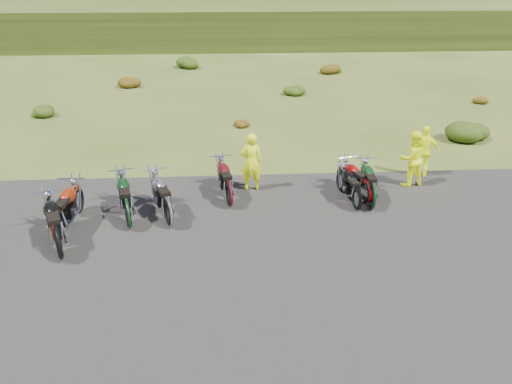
{
  "coord_description": "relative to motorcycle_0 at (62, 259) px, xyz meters",
  "views": [
    {
      "loc": [
        -0.92,
        -10.67,
        6.21
      ],
      "look_at": [
        -0.25,
        0.6,
        0.99
      ],
      "focal_mm": 35.0,
      "sensor_mm": 36.0,
      "label": 1
    }
  ],
  "objects": [
    {
      "name": "person_right_b",
      "position": [
        10.02,
        4.31,
        0.81
      ],
      "size": [
        1.03,
        0.7,
        1.63
      ],
      "primitive_type": "imported",
      "rotation": [
        0.0,
        0.0,
        2.79
      ],
      "color": "#F0FC0D",
      "rests_on": "ground"
    },
    {
      "name": "shrub_1",
      "position": [
        -4.29,
        11.96,
        0.31
      ],
      "size": [
        1.03,
        1.03,
        0.61
      ],
      "primitive_type": "ellipsoid",
      "color": "#1F380E",
      "rests_on": "ground"
    },
    {
      "name": "motorcycle_1",
      "position": [
        -0.23,
        0.8,
        0.0
      ],
      "size": [
        0.85,
        2.25,
        1.16
      ],
      "primitive_type": null,
      "rotation": [
        0.0,
        0.0,
        1.52
      ],
      "color": "maroon",
      "rests_on": "ground"
    },
    {
      "name": "shrub_7",
      "position": [
        13.11,
        7.76,
        0.46
      ],
      "size": [
        1.56,
        1.56,
        0.92
      ],
      "primitive_type": "ellipsoid",
      "color": "#1F380E",
      "rests_on": "ground"
    },
    {
      "name": "shrub_5",
      "position": [
        7.31,
        15.16,
        0.31
      ],
      "size": [
        1.03,
        1.03,
        0.61
      ],
      "primitive_type": "ellipsoid",
      "color": "#1F380E",
      "rests_on": "ground"
    },
    {
      "name": "motorcycle_3",
      "position": [
        2.33,
        1.42,
        0.0
      ],
      "size": [
        1.44,
        2.32,
        1.16
      ],
      "primitive_type": null,
      "rotation": [
        0.0,
        0.0,
        1.92
      ],
      "color": "#A7A6AB",
      "rests_on": "ground"
    },
    {
      "name": "hill_slope",
      "position": [
        4.81,
        50.66,
        0.0
      ],
      "size": [
        300.0,
        45.97,
        9.37
      ],
      "primitive_type": null,
      "rotation": [
        0.14,
        0.0,
        0.0
      ],
      "color": "#283913",
      "rests_on": "ground"
    },
    {
      "name": "person_right_a",
      "position": [
        9.37,
        3.62,
        0.85
      ],
      "size": [
        0.95,
        0.8,
        1.71
      ],
      "primitive_type": "imported",
      "rotation": [
        0.0,
        0.0,
        3.35
      ],
      "color": "#F0FC0D",
      "rests_on": "ground"
    },
    {
      "name": "person_middle",
      "position": [
        4.56,
        3.56,
        0.87
      ],
      "size": [
        0.66,
        0.45,
        1.74
      ],
      "primitive_type": "imported",
      "rotation": [
        0.0,
        0.0,
        3.2
      ],
      "color": "#F0FC0D",
      "rests_on": "ground"
    },
    {
      "name": "motorcycle_5",
      "position": [
        7.36,
        2.04,
        0.0
      ],
      "size": [
        0.88,
        1.93,
        0.98
      ],
      "primitive_type": null,
      "rotation": [
        0.0,
        0.0,
        1.71
      ],
      "color": "black",
      "rests_on": "ground"
    },
    {
      "name": "shrub_4",
      "position": [
        4.41,
        9.86,
        0.23
      ],
      "size": [
        0.77,
        0.77,
        0.45
      ],
      "primitive_type": "ellipsoid",
      "color": "#5B320B",
      "rests_on": "ground"
    },
    {
      "name": "motorcycle_6",
      "position": [
        7.69,
        2.47,
        0.0
      ],
      "size": [
        1.15,
        2.03,
        1.01
      ],
      "primitive_type": null,
      "rotation": [
        0.0,
        0.0,
        1.85
      ],
      "color": "maroon",
      "rests_on": "ground"
    },
    {
      "name": "motorcycle_2",
      "position": [
        1.32,
        1.4,
        0.0
      ],
      "size": [
        1.28,
        2.32,
        1.15
      ],
      "primitive_type": null,
      "rotation": [
        0.0,
        0.0,
        1.83
      ],
      "color": "black",
      "rests_on": "ground"
    },
    {
      "name": "shrub_8",
      "position": [
        16.01,
        13.06,
        0.23
      ],
      "size": [
        0.77,
        0.77,
        0.45
      ],
      "primitive_type": "ellipsoid",
      "color": "#5B320B",
      "rests_on": "ground"
    },
    {
      "name": "gravel_pad",
      "position": [
        4.81,
        -1.34,
        0.0
      ],
      "size": [
        20.0,
        12.0,
        0.04
      ],
      "primitive_type": "cube",
      "color": "black",
      "rests_on": "ground"
    },
    {
      "name": "motorcycle_0",
      "position": [
        0.0,
        0.0,
        0.0
      ],
      "size": [
        1.59,
        2.42,
        1.2
      ],
      "primitive_type": null,
      "rotation": [
        0.0,
        0.0,
        1.97
      ],
      "color": "black",
      "rests_on": "ground"
    },
    {
      "name": "shrub_2",
      "position": [
        -1.39,
        17.26,
        0.38
      ],
      "size": [
        1.3,
        1.3,
        0.77
      ],
      "primitive_type": "ellipsoid",
      "color": "#5B320B",
      "rests_on": "ground"
    },
    {
      "name": "shrub_6",
      "position": [
        10.21,
        20.46,
        0.38
      ],
      "size": [
        1.3,
        1.3,
        0.77
      ],
      "primitive_type": "ellipsoid",
      "color": "#5B320B",
      "rests_on": "ground"
    },
    {
      "name": "ground",
      "position": [
        4.81,
        0.66,
        0.0
      ],
      "size": [
        300.0,
        300.0,
        0.0
      ],
      "primitive_type": "plane",
      "color": "#384B19",
      "rests_on": "ground"
    },
    {
      "name": "motorcycle_4",
      "position": [
        3.89,
        2.46,
        0.0
      ],
      "size": [
        1.06,
        2.2,
        1.1
      ],
      "primitive_type": null,
      "rotation": [
        0.0,
        0.0,
        1.74
      ],
      "color": "#450B12",
      "rests_on": "ground"
    },
    {
      "name": "shrub_3",
      "position": [
        1.51,
        22.56,
        0.46
      ],
      "size": [
        1.56,
        1.56,
        0.92
      ],
      "primitive_type": "ellipsoid",
      "color": "#1F380E",
      "rests_on": "ground"
    },
    {
      "name": "motorcycle_7",
      "position": [
        7.81,
        2.12,
        0.0
      ],
      "size": [
        0.83,
        2.08,
        1.07
      ],
      "primitive_type": null,
      "rotation": [
        0.0,
        0.0,
        1.5
      ],
      "color": "black",
      "rests_on": "ground"
    }
  ]
}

